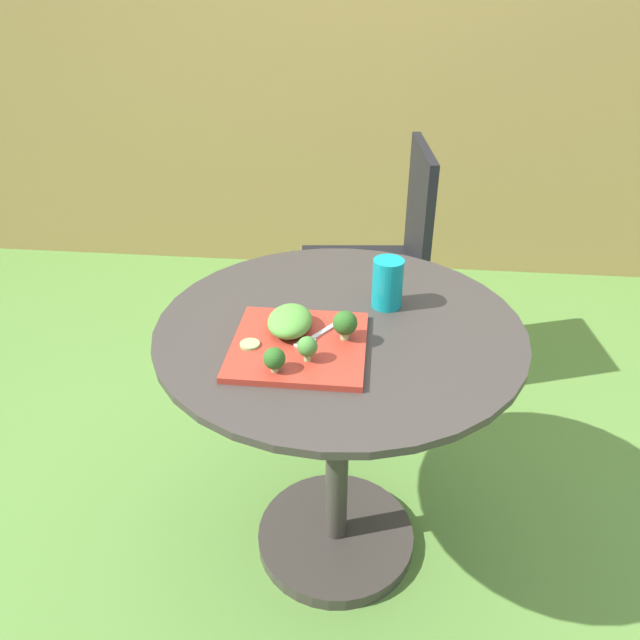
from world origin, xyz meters
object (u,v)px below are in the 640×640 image
salad_plate (299,346)px  fork (317,335)px  drinking_glass (387,286)px  patio_chair (386,251)px

salad_plate → fork: size_ratio=2.07×
drinking_glass → fork: (-0.15, -0.17, -0.04)m
patio_chair → fork: size_ratio=6.63×
drinking_glass → salad_plate: bearing=-131.6°
drinking_glass → fork: drinking_glass is taller
salad_plate → fork: fork is taller
patio_chair → drinking_glass: size_ratio=7.60×
drinking_glass → fork: size_ratio=0.87×
fork → salad_plate: bearing=-140.7°
salad_plate → fork: 0.05m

